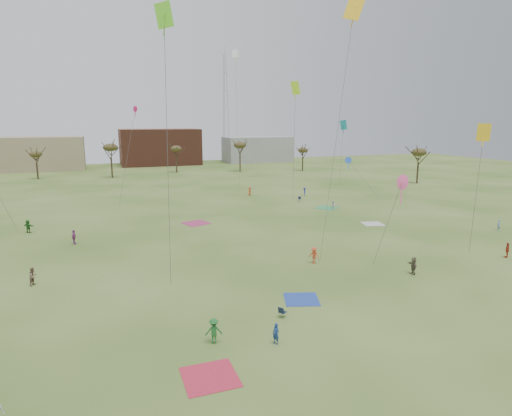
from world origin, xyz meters
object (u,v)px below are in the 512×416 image
object	(u,v)px
camp_chair_center	(282,314)
camp_chair_right	(299,200)
spectator_fore_a	(507,250)
radio_tower	(225,108)
flyer_near_center	(214,331)
flyer_near_right	(276,334)

from	to	relation	value
camp_chair_center	camp_chair_right	bearing A→B (deg)	-60.83
spectator_fore_a	camp_chair_right	world-z (taller)	spectator_fore_a
spectator_fore_a	radio_tower	world-z (taller)	radio_tower
camp_chair_center	radio_tower	distance (m)	132.87
flyer_near_center	spectator_fore_a	distance (m)	35.24
flyer_near_right	camp_chair_right	xyz separation A→B (m)	(24.35, 46.21, -0.46)
camp_chair_center	camp_chair_right	size ratio (longest dim) A/B	1.00
camp_chair_center	radio_tower	bearing A→B (deg)	-47.84
flyer_near_center	camp_chair_right	world-z (taller)	flyer_near_center
flyer_near_center	camp_chair_center	distance (m)	6.17
camp_chair_center	camp_chair_right	distance (m)	48.25
flyer_near_right	spectator_fore_a	bearing A→B (deg)	78.38
flyer_near_right	camp_chair_right	size ratio (longest dim) A/B	1.66
flyer_near_right	spectator_fore_a	size ratio (longest dim) A/B	0.87
flyer_near_right	spectator_fore_a	world-z (taller)	spectator_fore_a
flyer_near_right	radio_tower	bearing A→B (deg)	138.36
flyer_near_right	radio_tower	distance (m)	136.61
flyer_near_center	camp_chair_center	xyz separation A→B (m)	(5.84, 1.91, -0.62)
radio_tower	spectator_fore_a	bearing A→B (deg)	-92.06
spectator_fore_a	radio_tower	size ratio (longest dim) A/B	0.04
flyer_near_right	camp_chair_center	xyz separation A→B (m)	(2.00, 3.44, -0.46)
camp_chair_right	flyer_near_right	bearing A→B (deg)	-82.04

